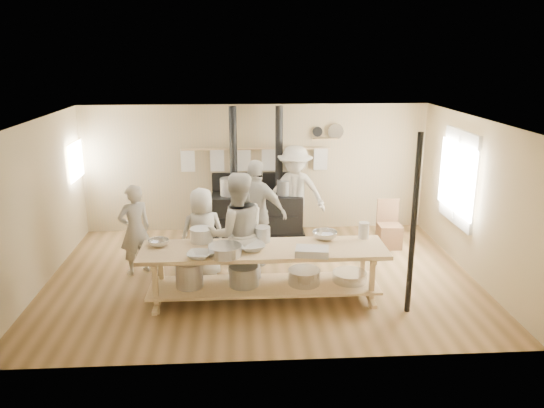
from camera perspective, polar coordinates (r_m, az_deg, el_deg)
name	(u,v)px	position (r m, az deg, el deg)	size (l,w,h in m)	color
ground	(262,276)	(8.93, -1.13, -7.79)	(7.00, 7.00, 0.00)	brown
room_shell	(261,182)	(8.40, -1.19, 2.39)	(7.00, 7.00, 7.00)	tan
window_right	(459,178)	(9.77, 19.44, 2.69)	(0.09, 1.50, 1.65)	beige
left_opening	(76,161)	(10.81, -20.33, 4.37)	(0.00, 0.90, 0.90)	white
stove	(257,210)	(10.73, -1.68, -0.64)	(1.90, 0.75, 2.60)	black
towel_rail	(256,157)	(10.75, -1.74, 5.13)	(3.00, 0.04, 0.47)	tan
back_wall_shelf	(328,134)	(10.86, 6.05, 7.51)	(0.63, 0.14, 0.32)	tan
prep_table	(263,269)	(7.89, -0.93, -6.99)	(3.60, 0.90, 0.85)	tan
support_post	(414,226)	(7.57, 14.98, -2.28)	(0.08, 0.08, 2.60)	black
cook_far_left	(135,230)	(9.09, -14.53, -2.69)	(0.56, 0.37, 1.53)	beige
cook_left	(237,234)	(8.06, -3.75, -3.21)	(0.93, 0.72, 1.91)	beige
cook_center	(203,233)	(8.75, -7.48, -3.12)	(0.74, 0.48, 1.51)	beige
cook_right	(256,213)	(9.12, -1.69, -1.00)	(1.09, 0.45, 1.86)	beige
cook_by_window	(295,192)	(10.47, 2.47, 1.27)	(1.20, 0.69, 1.86)	beige
chair	(389,233)	(10.37, 12.45, -3.11)	(0.43, 0.43, 0.90)	#4F321F
bowl_white_a	(199,255)	(7.46, -7.83, -5.47)	(0.34, 0.34, 0.08)	silver
bowl_steel_a	(158,243)	(8.01, -12.11, -4.10)	(0.31, 0.31, 0.10)	silver
bowl_white_b	(251,247)	(7.68, -2.24, -4.64)	(0.39, 0.39, 0.09)	silver
bowl_steel_b	(325,235)	(8.15, 5.71, -3.36)	(0.38, 0.38, 0.12)	silver
roasting_pan	(312,251)	(7.52, 4.34, -5.11)	(0.46, 0.31, 0.10)	#B2B2B7
mixing_bowl_large	(225,250)	(7.50, -5.08, -5.00)	(0.47, 0.47, 0.15)	silver
bucket_galv	(262,234)	(8.00, -1.08, -3.26)	(0.25, 0.25, 0.23)	gray
deep_bowl_enamel	(201,235)	(8.06, -7.60, -3.32)	(0.34, 0.34, 0.21)	silver
pitcher	(364,230)	(8.25, 9.84, -2.81)	(0.16, 0.16, 0.25)	silver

